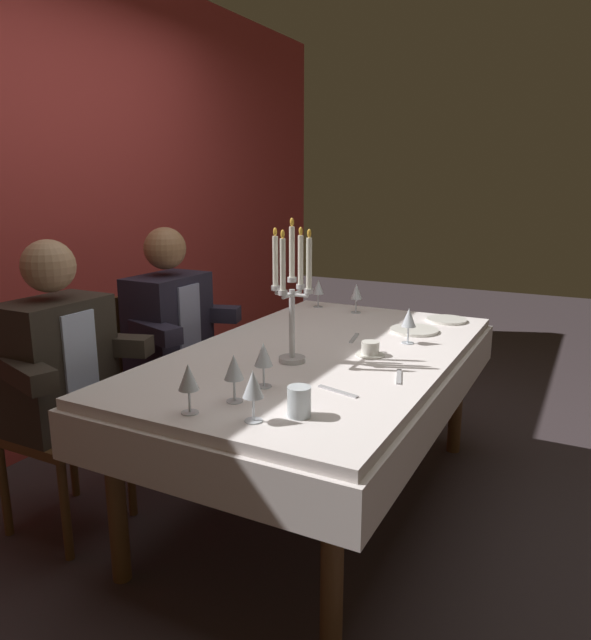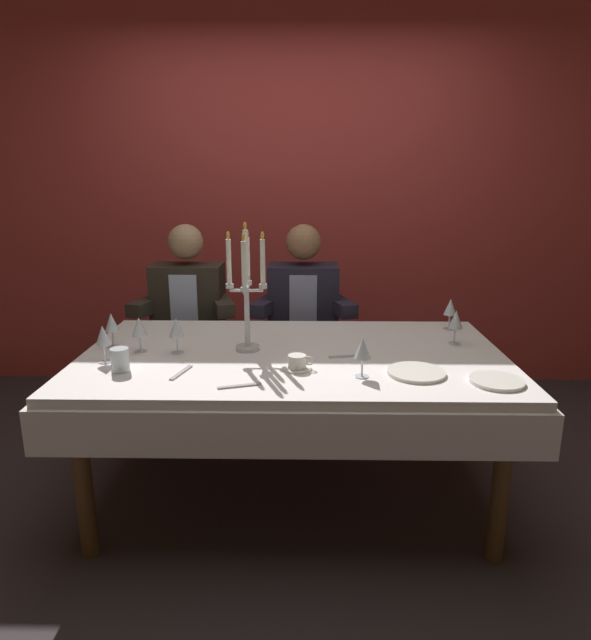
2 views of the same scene
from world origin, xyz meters
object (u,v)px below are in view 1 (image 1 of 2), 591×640
Objects in this scene: wine_glass_4 at (188,379)px; water_tumbler_0 at (299,402)px; dinner_plate_1 at (447,320)px; coffee_cup_0 at (370,349)px; seated_diner_0 at (57,363)px; dinner_plate_0 at (414,330)px; wine_glass_6 at (253,386)px; candelabra at (292,295)px; wine_glass_2 at (409,319)px; wine_glass_5 at (263,356)px; dining_table at (321,376)px; wine_glass_0 at (356,292)px; wine_glass_3 at (234,369)px; wine_glass_1 at (318,288)px; seated_diner_1 at (168,326)px.

wine_glass_4 reaches higher than water_tumbler_0.
coffee_cup_0 is (-0.77, 0.14, 0.02)m from dinner_plate_1.
wine_glass_4 is at bearing -102.77° from seated_diner_0.
wine_glass_6 is at bearing 174.75° from dinner_plate_0.
wine_glass_4 is at bearing 165.49° from dinner_plate_1.
candelabra is at bearing 157.10° from dinner_plate_0.
wine_glass_2 is 0.85m from wine_glass_5.
wine_glass_6 reaches higher than dinner_plate_1.
coffee_cup_0 is at bearing 161.72° from wine_glass_2.
wine_glass_0 is at bearing 10.55° from dining_table.
wine_glass_2 is at bearing -34.55° from candelabra.
wine_glass_0 is 1.47m from wine_glass_3.
dining_table is 14.70× the size of coffee_cup_0.
candelabra reaches higher than wine_glass_1.
wine_glass_2 is 1.00× the size of wine_glass_5.
dining_table is at bearing 132.70° from wine_glass_2.
wine_glass_3 is 0.90m from seated_diner_0.
seated_diner_0 is at bearing 152.42° from wine_glass_0.
water_tumbler_0 is 0.73m from coffee_cup_0.
wine_glass_4 is (-1.12, 0.37, 0.00)m from wine_glass_2.
wine_glass_0 reaches higher than dinner_plate_1.
dinner_plate_1 is 1.62m from wine_glass_6.
dinner_plate_1 is 1.54m from wine_glass_3.
wine_glass_6 is 0.13× the size of seated_diner_0.
seated_diner_1 is at bearing 50.46° from wine_glass_3.
water_tumbler_0 is at bearing -92.39° from wine_glass_3.
wine_glass_4 is 1.69× the size of water_tumbler_0.
dinner_plate_0 is 1.39m from wine_glass_4.
seated_diner_0 reaches higher than wine_glass_6.
wine_glass_2 reaches higher than coffee_cup_0.
wine_glass_2 is 1.00× the size of wine_glass_6.
water_tumbler_0 is (-0.01, -0.25, -0.07)m from wine_glass_3.
wine_glass_5 reaches higher than dinner_plate_0.
wine_glass_0 and wine_glass_3 have the same top height.
wine_glass_4 is 1.24× the size of coffee_cup_0.
candelabra is at bearing -106.47° from seated_diner_1.
seated_diner_1 reaches higher than wine_glass_0.
wine_glass_3 is (-0.69, -0.01, 0.23)m from dining_table.
dinner_plate_1 is 1.28× the size of wine_glass_6.
wine_glass_5 is (-0.31, -0.05, -0.16)m from candelabra.
dining_table is 0.45m from candelabra.
dining_table is at bearing 96.11° from coffee_cup_0.
dinner_plate_1 is 0.17× the size of seated_diner_0.
seated_diner_0 is at bearing 121.60° from coffee_cup_0.
candelabra is 3.55× the size of wine_glass_2.
wine_glass_3 and wine_glass_5 have the same top height.
wine_glass_3 reaches higher than dinner_plate_0.
wine_glass_1 is 1.68m from wine_glass_4.
wine_glass_4 is 0.13× the size of seated_diner_1.
coffee_cup_0 is at bearing -91.03° from seated_diner_1.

